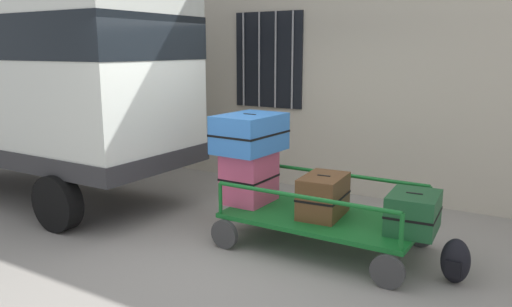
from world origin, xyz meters
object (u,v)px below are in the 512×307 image
(suitcase_left_middle, at_px, (250,133))
(suitcase_midleft_bottom, at_px, (323,196))
(backpack, at_px, (455,261))
(van, at_px, (33,75))
(suitcase_left_bottom, at_px, (249,177))
(suitcase_center_bottom, at_px, (413,212))
(luggage_cart, at_px, (323,220))

(suitcase_left_middle, xyz_separation_m, suitcase_midleft_bottom, (0.97, -0.03, -0.61))
(suitcase_midleft_bottom, bearing_deg, backpack, -5.69)
(van, height_order, suitcase_midleft_bottom, van)
(suitcase_left_bottom, height_order, suitcase_left_middle, suitcase_left_middle)
(suitcase_left_middle, bearing_deg, suitcase_center_bottom, 0.10)
(luggage_cart, xyz_separation_m, suitcase_midleft_bottom, (0.00, -0.01, 0.28))
(suitcase_midleft_bottom, relative_size, backpack, 1.54)
(luggage_cart, bearing_deg, backpack, -6.08)
(suitcase_center_bottom, height_order, backpack, suitcase_center_bottom)
(suitcase_center_bottom, relative_size, backpack, 1.47)
(suitcase_left_middle, bearing_deg, backpack, -4.06)
(van, relative_size, suitcase_left_middle, 5.68)
(suitcase_left_bottom, height_order, backpack, suitcase_left_bottom)
(suitcase_left_bottom, distance_m, suitcase_center_bottom, 1.94)
(van, distance_m, suitcase_center_bottom, 5.63)
(suitcase_midleft_bottom, bearing_deg, suitcase_center_bottom, 1.84)
(suitcase_left_middle, height_order, backpack, suitcase_left_middle)
(suitcase_left_middle, distance_m, backpack, 2.59)
(suitcase_left_middle, bearing_deg, suitcase_left_bottom, -90.00)
(suitcase_midleft_bottom, distance_m, suitcase_center_bottom, 0.97)
(suitcase_left_bottom, distance_m, suitcase_left_middle, 0.53)
(suitcase_midleft_bottom, xyz_separation_m, backpack, (1.42, -0.14, -0.38))
(suitcase_left_middle, distance_m, suitcase_midleft_bottom, 1.14)
(suitcase_midleft_bottom, bearing_deg, van, -176.58)
(luggage_cart, height_order, suitcase_center_bottom, suitcase_center_bottom)
(suitcase_left_bottom, bearing_deg, backpack, -3.74)
(van, height_order, suitcase_center_bottom, van)
(van, relative_size, suitcase_left_bottom, 8.06)
(suitcase_midleft_bottom, distance_m, backpack, 1.48)
(luggage_cart, relative_size, suitcase_center_bottom, 3.33)
(luggage_cart, distance_m, suitcase_left_bottom, 1.03)
(suitcase_left_middle, xyz_separation_m, backpack, (2.39, -0.17, -0.99))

